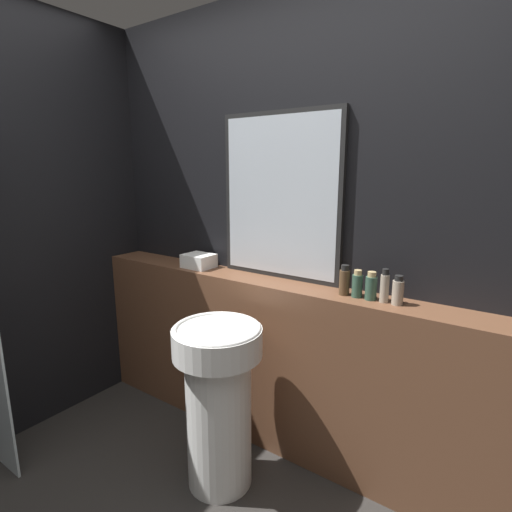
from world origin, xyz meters
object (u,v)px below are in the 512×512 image
(hand_soap_bottle, at_px, (398,291))
(mirror, at_px, (280,197))
(shampoo_bottle, at_px, (344,281))
(conditioner_bottle, at_px, (357,285))
(lotion_bottle, at_px, (371,287))
(body_wash_bottle, at_px, (385,287))
(towel_stack, at_px, (199,261))
(pedestal_sink, at_px, (219,397))

(hand_soap_bottle, bearing_deg, mirror, 171.96)
(mirror, xyz_separation_m, shampoo_bottle, (0.44, -0.10, -0.39))
(shampoo_bottle, relative_size, conditioner_bottle, 1.12)
(lotion_bottle, height_order, body_wash_bottle, body_wash_bottle)
(shampoo_bottle, height_order, hand_soap_bottle, shampoo_bottle)
(towel_stack, relative_size, hand_soap_bottle, 1.33)
(mirror, height_order, lotion_bottle, mirror)
(shampoo_bottle, distance_m, body_wash_bottle, 0.20)
(conditioner_bottle, relative_size, body_wash_bottle, 0.85)
(conditioner_bottle, distance_m, hand_soap_bottle, 0.19)
(pedestal_sink, relative_size, conditioner_bottle, 6.32)
(mirror, bearing_deg, conditioner_bottle, -11.04)
(pedestal_sink, bearing_deg, body_wash_bottle, 34.43)
(towel_stack, bearing_deg, body_wash_bottle, 0.00)
(mirror, height_order, towel_stack, mirror)
(mirror, bearing_deg, body_wash_bottle, -8.81)
(pedestal_sink, relative_size, body_wash_bottle, 5.34)
(pedestal_sink, relative_size, hand_soap_bottle, 6.20)
(mirror, distance_m, body_wash_bottle, 0.75)
(hand_soap_bottle, bearing_deg, body_wash_bottle, 180.00)
(towel_stack, xyz_separation_m, hand_soap_bottle, (1.23, 0.00, 0.02))
(shampoo_bottle, height_order, lotion_bottle, shampoo_bottle)
(shampoo_bottle, bearing_deg, conditioner_bottle, 0.00)
(body_wash_bottle, height_order, hand_soap_bottle, body_wash_bottle)
(lotion_bottle, relative_size, hand_soap_bottle, 0.99)
(conditioner_bottle, bearing_deg, pedestal_sink, -139.31)
(pedestal_sink, distance_m, shampoo_bottle, 0.85)
(pedestal_sink, bearing_deg, hand_soap_bottle, 32.05)
(towel_stack, bearing_deg, mirror, 10.44)
(towel_stack, height_order, shampoo_bottle, shampoo_bottle)
(towel_stack, relative_size, lotion_bottle, 1.34)
(mirror, distance_m, shampoo_bottle, 0.59)
(lotion_bottle, xyz_separation_m, hand_soap_bottle, (0.12, 0.00, 0.00))
(mirror, xyz_separation_m, hand_soap_bottle, (0.69, -0.10, -0.39))
(mirror, bearing_deg, shampoo_bottle, -12.66)
(towel_stack, xyz_separation_m, lotion_bottle, (1.10, -0.00, 0.02))
(mirror, relative_size, body_wash_bottle, 5.72)
(conditioner_bottle, bearing_deg, lotion_bottle, -0.00)
(shampoo_bottle, bearing_deg, body_wash_bottle, 0.00)
(mirror, height_order, hand_soap_bottle, mirror)
(towel_stack, distance_m, shampoo_bottle, 0.97)
(pedestal_sink, distance_m, body_wash_bottle, 0.97)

